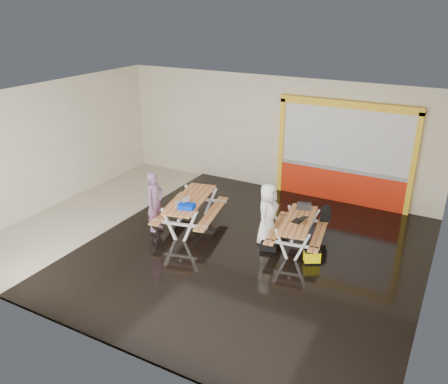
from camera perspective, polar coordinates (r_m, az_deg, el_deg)
The scene contains 14 objects.
room at distance 10.67m, azimuth -2.31°, elevation 2.08°, with size 10.02×8.02×3.52m.
deck at distance 10.88m, azimuth 3.55°, elevation -7.58°, with size 7.50×7.98×0.05m, color black.
kiosk at distance 13.46m, azimuth 14.59°, elevation 4.39°, with size 3.88×0.16×3.00m.
picnic_table_left at distance 11.81m, azimuth -4.16°, elevation -1.69°, with size 1.82×2.34×0.84m.
picnic_table_right at distance 11.05m, azimuth 9.17°, elevation -4.21°, with size 1.50×1.98×0.73m.
person_left at distance 11.56m, azimuth -8.56°, elevation -1.19°, with size 0.56×0.37×1.53m, color #764F70.
person_right at distance 11.06m, azimuth 5.45°, elevation -2.77°, with size 0.76×0.49×1.55m, color white.
laptop_left at distance 11.42m, azimuth -5.25°, elevation -1.27°, with size 0.48×0.46×0.16m.
laptop_right at distance 10.86m, azimuth 9.33°, elevation -3.44°, with size 0.37×0.34×0.14m.
blue_pouch at distance 11.17m, azimuth -4.65°, elevation -1.78°, with size 0.38×0.27×0.11m, color #002CC8.
toolbox at distance 11.52m, azimuth 9.89°, elevation -1.72°, with size 0.38×0.26×0.20m.
backpack at distance 11.56m, azimuth 12.50°, elevation -2.60°, with size 0.28×0.22×0.41m.
dark_case at distance 11.01m, azimuth 5.57°, elevation -6.67°, with size 0.40×0.30×0.15m, color black.
fluke_bag at distance 10.57m, azimuth 10.86°, elevation -7.85°, with size 0.44×0.40×0.32m.
Camera 1 is at (5.15, -8.56, 5.50)m, focal length 36.86 mm.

